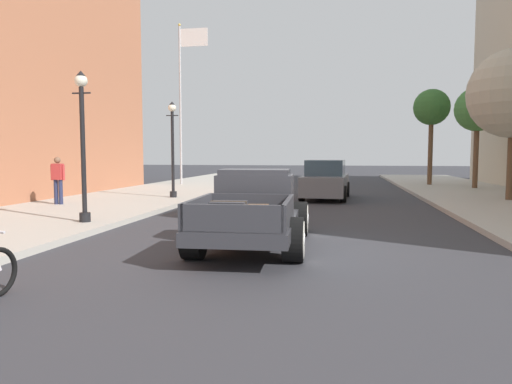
% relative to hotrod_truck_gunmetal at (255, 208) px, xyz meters
% --- Properties ---
extents(ground_plane, '(140.00, 140.00, 0.00)m').
position_rel_hotrod_truck_gunmetal_xyz_m(ground_plane, '(0.59, -0.28, -0.75)').
color(ground_plane, '#333338').
extents(hotrod_truck_gunmetal, '(2.33, 5.00, 1.58)m').
position_rel_hotrod_truck_gunmetal_xyz_m(hotrod_truck_gunmetal, '(0.00, 0.00, 0.00)').
color(hotrod_truck_gunmetal, '#333338').
rests_on(hotrod_truck_gunmetal, ground).
extents(car_background_grey, '(2.07, 4.40, 1.65)m').
position_rel_hotrod_truck_gunmetal_xyz_m(car_background_grey, '(1.16, 10.34, 0.01)').
color(car_background_grey, slate).
rests_on(car_background_grey, ground).
extents(pedestrian_sidewalk_left, '(0.53, 0.22, 1.65)m').
position_rel_hotrod_truck_gunmetal_xyz_m(pedestrian_sidewalk_left, '(-7.91, 5.17, 0.33)').
color(pedestrian_sidewalk_left, '#232847').
rests_on(pedestrian_sidewalk_left, sidewalk_left).
extents(street_lamp_near, '(0.50, 0.32, 3.85)m').
position_rel_hotrod_truck_gunmetal_xyz_m(street_lamp_near, '(-4.72, 1.40, 1.63)').
color(street_lamp_near, black).
rests_on(street_lamp_near, sidewalk_left).
extents(street_lamp_far, '(0.50, 0.32, 3.85)m').
position_rel_hotrod_truck_gunmetal_xyz_m(street_lamp_far, '(-4.90, 8.42, 1.63)').
color(street_lamp_far, black).
rests_on(street_lamp_far, sidewalk_left).
extents(flagpole, '(1.74, 0.16, 9.16)m').
position_rel_hotrod_truck_gunmetal_xyz_m(flagpole, '(-7.13, 16.49, 5.02)').
color(flagpole, '#B2B2B7').
rests_on(flagpole, sidewalk_left).
extents(street_tree_third, '(2.27, 2.27, 5.18)m').
position_rel_hotrod_truck_gunmetal_xyz_m(street_tree_third, '(8.65, 16.23, 3.40)').
color(street_tree_third, brown).
rests_on(street_tree_third, sidewalk_right).
extents(street_tree_farthest, '(2.03, 2.03, 5.43)m').
position_rel_hotrod_truck_gunmetal_xyz_m(street_tree_farthest, '(6.84, 18.66, 3.74)').
color(street_tree_farthest, brown).
rests_on(street_tree_farthest, sidewalk_right).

